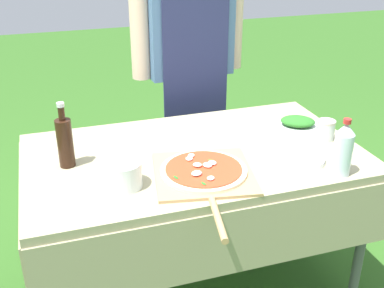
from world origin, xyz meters
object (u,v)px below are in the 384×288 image
(person_cook, at_px, (189,46))
(sauce_jar, at_px, (326,131))
(water_bottle, at_px, (343,149))
(plate_stack, at_px, (295,157))
(herb_container, at_px, (298,122))
(mixing_tub, at_px, (124,174))
(oil_bottle, at_px, (65,141))
(pizza_on_peel, at_px, (204,173))
(prep_table, at_px, (194,169))

(person_cook, height_order, sauce_jar, person_cook)
(water_bottle, bearing_deg, plate_stack, 123.91)
(herb_container, distance_m, mixing_tub, 0.93)
(oil_bottle, height_order, water_bottle, oil_bottle)
(pizza_on_peel, distance_m, mixing_tub, 0.31)
(plate_stack, distance_m, sauce_jar, 0.26)
(herb_container, distance_m, sauce_jar, 0.17)
(mixing_tub, height_order, plate_stack, mixing_tub)
(water_bottle, relative_size, plate_stack, 0.94)
(pizza_on_peel, xyz_separation_m, herb_container, (0.58, 0.31, 0.01))
(oil_bottle, relative_size, mixing_tub, 1.99)
(prep_table, relative_size, sauce_jar, 15.98)
(herb_container, xyz_separation_m, plate_stack, (-0.18, -0.30, -0.01))
(person_cook, xyz_separation_m, water_bottle, (0.28, -1.07, -0.16))
(herb_container, bearing_deg, oil_bottle, -176.55)
(herb_container, bearing_deg, prep_table, -168.97)
(mixing_tub, bearing_deg, sauce_jar, 8.20)
(prep_table, distance_m, pizza_on_peel, 0.23)
(prep_table, height_order, oil_bottle, oil_bottle)
(person_cook, distance_m, pizza_on_peel, 0.99)
(person_cook, relative_size, mixing_tub, 12.58)
(oil_bottle, bearing_deg, plate_stack, -14.60)
(herb_container, relative_size, plate_stack, 0.95)
(plate_stack, bearing_deg, mixing_tub, 179.77)
(mixing_tub, bearing_deg, pizza_on_peel, -3.66)
(pizza_on_peel, distance_m, plate_stack, 0.40)
(person_cook, height_order, herb_container, person_cook)
(pizza_on_peel, bearing_deg, mixing_tub, -173.36)
(mixing_tub, distance_m, sauce_jar, 0.94)
(plate_stack, bearing_deg, herb_container, 59.27)
(pizza_on_peel, distance_m, water_bottle, 0.53)
(sauce_jar, bearing_deg, prep_table, 174.98)
(pizza_on_peel, distance_m, oil_bottle, 0.56)
(oil_bottle, xyz_separation_m, mixing_tub, (0.19, -0.23, -0.06))
(oil_bottle, bearing_deg, sauce_jar, -4.87)
(prep_table, height_order, person_cook, person_cook)
(person_cook, bearing_deg, oil_bottle, 38.84)
(water_bottle, distance_m, plate_stack, 0.21)
(herb_container, bearing_deg, plate_stack, -120.73)
(person_cook, xyz_separation_m, mixing_tub, (-0.54, -0.91, -0.22))
(herb_container, height_order, mixing_tub, mixing_tub)
(oil_bottle, distance_m, sauce_jar, 1.12)
(oil_bottle, xyz_separation_m, herb_container, (1.07, 0.06, -0.08))
(pizza_on_peel, bearing_deg, prep_table, 92.52)
(person_cook, relative_size, herb_container, 7.32)
(prep_table, xyz_separation_m, herb_container, (0.55, 0.11, 0.10))
(herb_container, distance_m, plate_stack, 0.34)
(person_cook, distance_m, water_bottle, 1.12)
(water_bottle, xyz_separation_m, mixing_tub, (-0.81, 0.16, -0.06))
(oil_bottle, relative_size, herb_container, 1.16)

